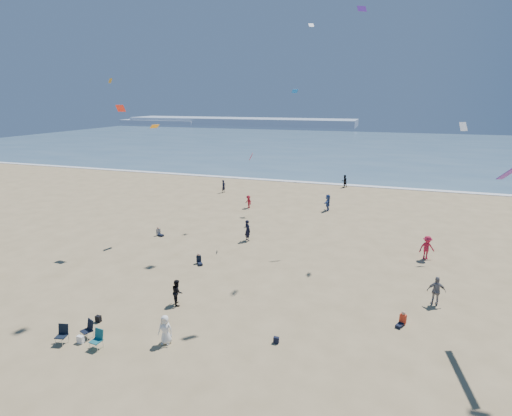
% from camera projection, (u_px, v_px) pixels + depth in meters
% --- Properties ---
extents(ground, '(220.00, 220.00, 0.00)m').
position_uv_depth(ground, '(161.00, 372.00, 18.60)').
color(ground, tan).
rests_on(ground, ground).
extents(ocean, '(220.00, 100.00, 0.06)m').
position_uv_depth(ocean, '(352.00, 146.00, 105.54)').
color(ocean, '#476B84').
rests_on(ocean, ground).
extents(surf_line, '(220.00, 1.20, 0.08)m').
position_uv_depth(surf_line, '(321.00, 183.00, 59.78)').
color(surf_line, white).
rests_on(surf_line, ground).
extents(headland_far, '(110.00, 20.00, 3.20)m').
position_uv_depth(headland_far, '(240.00, 121.00, 191.96)').
color(headland_far, '#7A8EA8').
rests_on(headland_far, ground).
extents(headland_near, '(40.00, 14.00, 2.00)m').
position_uv_depth(headland_near, '(161.00, 122.00, 199.67)').
color(headland_near, '#7A8EA8').
rests_on(headland_near, ground).
extents(standing_flyers, '(37.03, 54.11, 1.93)m').
position_uv_depth(standing_flyers, '(323.00, 247.00, 31.70)').
color(standing_flyers, black).
rests_on(standing_flyers, ground).
extents(seated_group, '(22.18, 23.01, 0.84)m').
position_uv_depth(seated_group, '(240.00, 312.00, 22.95)').
color(seated_group, white).
rests_on(seated_group, ground).
extents(chair_cluster, '(2.69, 1.55, 1.00)m').
position_uv_depth(chair_cluster, '(81.00, 335.00, 20.62)').
color(chair_cluster, black).
rests_on(chair_cluster, ground).
extents(white_tote, '(0.35, 0.20, 0.40)m').
position_uv_depth(white_tote, '(81.00, 339.00, 20.77)').
color(white_tote, white).
rests_on(white_tote, ground).
extents(black_backpack, '(0.30, 0.22, 0.38)m').
position_uv_depth(black_backpack, '(98.00, 319.00, 22.72)').
color(black_backpack, black).
rests_on(black_backpack, ground).
extents(navy_bag, '(0.28, 0.18, 0.34)m').
position_uv_depth(navy_bag, '(276.00, 340.00, 20.76)').
color(navy_bag, black).
rests_on(navy_bag, ground).
extents(kites_aloft, '(42.69, 38.05, 29.17)m').
position_uv_depth(kites_aloft, '(406.00, 67.00, 23.39)').
color(kites_aloft, '#501C90').
rests_on(kites_aloft, ground).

